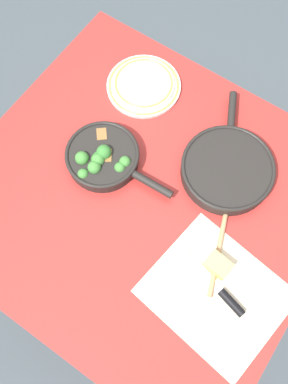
{
  "coord_description": "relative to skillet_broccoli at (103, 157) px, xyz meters",
  "views": [
    {
      "loc": [
        0.27,
        -0.39,
        1.99
      ],
      "look_at": [
        0.0,
        0.0,
        0.8
      ],
      "focal_mm": 40.0,
      "sensor_mm": 36.0,
      "label": 1
    }
  ],
  "objects": [
    {
      "name": "cheese_block",
      "position": [
        0.46,
        -0.09,
        -0.01
      ],
      "size": [
        0.08,
        0.06,
        0.04
      ],
      "color": "#EACC66",
      "rests_on": "dining_table_red"
    },
    {
      "name": "skillet_eggs",
      "position": [
        0.34,
        0.18,
        -0.0
      ],
      "size": [
        0.29,
        0.39,
        0.05
      ],
      "rotation": [
        0.0,
        0.0,
        2.03
      ],
      "color": "black",
      "rests_on": "dining_table_red"
    },
    {
      "name": "wooden_spoon",
      "position": [
        0.41,
        0.05,
        -0.02
      ],
      "size": [
        0.15,
        0.36,
        0.02
      ],
      "rotation": [
        0.0,
        0.0,
        1.92
      ],
      "color": "tan",
      "rests_on": "dining_table_red"
    },
    {
      "name": "dining_table_red",
      "position": [
        0.17,
        -0.02,
        -0.12
      ],
      "size": [
        1.08,
        1.01,
        0.78
      ],
      "color": "#B72D28",
      "rests_on": "ground_plane"
    },
    {
      "name": "skillet_broccoli",
      "position": [
        0.0,
        0.0,
        0.0
      ],
      "size": [
        0.36,
        0.23,
        0.07
      ],
      "rotation": [
        0.0,
        0.0,
        0.04
      ],
      "color": "black",
      "rests_on": "dining_table_red"
    },
    {
      "name": "dinner_plate_stack",
      "position": [
        -0.05,
        0.3,
        -0.02
      ],
      "size": [
        0.25,
        0.25,
        0.03
      ],
      "color": "silver",
      "rests_on": "dining_table_red"
    },
    {
      "name": "parchment_sheet",
      "position": [
        0.5,
        -0.15,
        -0.03
      ],
      "size": [
        0.4,
        0.36,
        0.0
      ],
      "color": "beige",
      "rests_on": "dining_table_red"
    },
    {
      "name": "grater_knife",
      "position": [
        0.51,
        -0.14,
        -0.02
      ],
      "size": [
        0.25,
        0.09,
        0.02
      ],
      "rotation": [
        0.0,
        0.0,
        2.89
      ],
      "color": "silver",
      "rests_on": "dining_table_red"
    },
    {
      "name": "ground_plane",
      "position": [
        0.17,
        -0.02,
        -0.81
      ],
      "size": [
        14.0,
        14.0,
        0.0
      ],
      "primitive_type": "plane",
      "color": "#424C51"
    }
  ]
}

